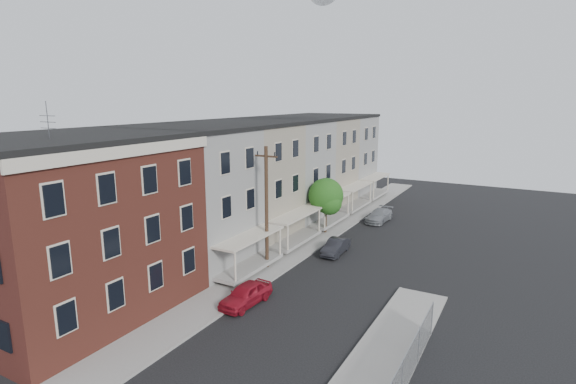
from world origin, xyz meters
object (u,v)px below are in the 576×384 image
(utility_pole, at_px, (267,206))
(street_tree, at_px, (327,197))
(car_near, at_px, (246,294))
(car_mid, at_px, (336,247))
(car_far, at_px, (379,216))

(utility_pole, relative_size, street_tree, 1.73)
(utility_pole, bearing_deg, car_near, -70.74)
(street_tree, bearing_deg, car_mid, -57.96)
(car_mid, bearing_deg, street_tree, 120.08)
(car_far, bearing_deg, car_mid, -87.84)
(street_tree, relative_size, car_near, 1.33)
(street_tree, distance_m, car_near, 15.98)
(car_near, bearing_deg, car_mid, 88.10)
(street_tree, relative_size, car_mid, 1.41)
(street_tree, height_order, car_mid, street_tree)
(car_mid, distance_m, car_far, 11.07)
(street_tree, height_order, car_far, street_tree)
(utility_pole, height_order, car_near, utility_pole)
(street_tree, height_order, car_near, street_tree)
(car_far, bearing_deg, street_tree, -112.39)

